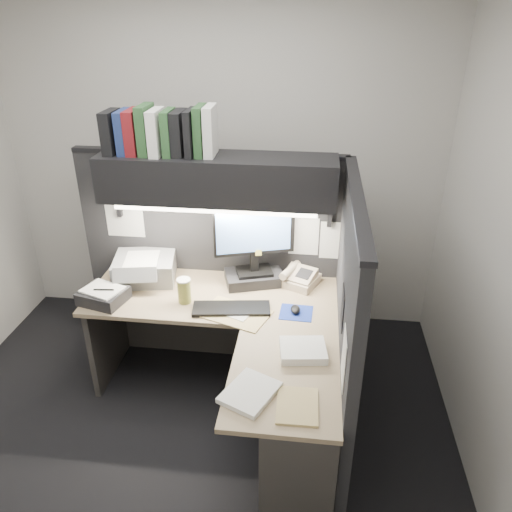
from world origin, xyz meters
name	(u,v)px	position (x,y,z in m)	size (l,w,h in m)	color
floor	(185,433)	(0.00, 0.00, 0.00)	(3.50, 3.50, 0.00)	black
wall_back	(220,167)	(0.00, 1.50, 1.35)	(3.50, 0.04, 2.70)	beige
wall_front	(13,494)	(0.00, -1.50, 1.35)	(3.50, 0.04, 2.70)	beige
wall_right	(512,267)	(1.75, 0.00, 1.35)	(0.04, 3.00, 2.70)	beige
partition_back	(213,260)	(0.03, 0.93, 0.80)	(1.90, 0.06, 1.60)	black
partition_right	(345,327)	(0.98, 0.18, 0.80)	(0.06, 1.50, 1.60)	black
desk	(249,387)	(0.43, 0.00, 0.44)	(1.70, 1.53, 0.73)	#9A8562
overhead_shelf	(217,178)	(0.12, 0.75, 1.50)	(1.55, 0.34, 0.30)	black
task_light_tube	(214,211)	(0.12, 0.61, 1.33)	(0.04, 0.04, 1.32)	white
monitor	(254,253)	(0.36, 0.76, 0.97)	(0.54, 0.36, 0.60)	black
keyboard	(231,309)	(0.26, 0.38, 0.74)	(0.50, 0.17, 0.02)	black
mousepad	(296,313)	(0.68, 0.40, 0.73)	(0.21, 0.19, 0.00)	navy
mouse	(295,309)	(0.68, 0.41, 0.75)	(0.06, 0.10, 0.04)	black
telephone	(300,278)	(0.69, 0.78, 0.78)	(0.23, 0.24, 0.10)	#B8A68D
coffee_cup	(184,291)	(-0.06, 0.45, 0.81)	(0.09, 0.09, 0.16)	gold
printer	(145,268)	(-0.42, 0.73, 0.81)	(0.42, 0.36, 0.17)	gray
notebook_stack	(103,296)	(-0.60, 0.39, 0.77)	(0.29, 0.24, 0.09)	black
open_folder	(235,314)	(0.29, 0.34, 0.73)	(0.42, 0.28, 0.01)	tan
paper_stack_a	(303,350)	(0.74, -0.01, 0.75)	(0.26, 0.22, 0.05)	white
paper_stack_b	(250,392)	(0.49, -0.38, 0.74)	(0.23, 0.29, 0.03)	white
manila_stack	(297,406)	(0.73, -0.44, 0.74)	(0.21, 0.26, 0.01)	tan
binder_row	(161,132)	(-0.23, 0.75, 1.79)	(0.71, 0.25, 0.31)	black
pinned_papers	(259,255)	(0.42, 0.56, 1.05)	(1.76, 1.31, 0.51)	white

